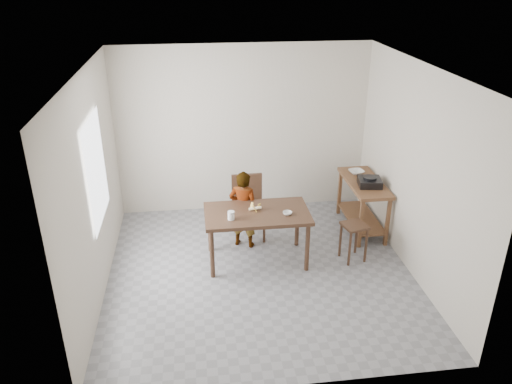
{
  "coord_description": "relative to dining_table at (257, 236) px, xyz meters",
  "views": [
    {
      "loc": [
        -0.78,
        -5.57,
        3.79
      ],
      "look_at": [
        0.0,
        0.4,
        1.0
      ],
      "focal_mm": 35.0,
      "sensor_mm": 36.0,
      "label": 1
    }
  ],
  "objects": [
    {
      "name": "dining_chair",
      "position": [
        -0.03,
        0.66,
        0.1
      ],
      "size": [
        0.47,
        0.47,
        0.94
      ],
      "primitive_type": null,
      "rotation": [
        0.0,
        0.0,
        0.03
      ],
      "color": "#3F281B",
      "rests_on": "floor"
    },
    {
      "name": "stool",
      "position": [
        1.32,
        -0.14,
        -0.1
      ],
      "size": [
        0.37,
        0.37,
        0.55
      ],
      "primitive_type": null,
      "rotation": [
        0.0,
        0.0,
        0.23
      ],
      "color": "#3F281B",
      "rests_on": "floor"
    },
    {
      "name": "gas_burner",
      "position": [
        1.74,
        0.54,
        0.48
      ],
      "size": [
        0.37,
        0.37,
        0.11
      ],
      "primitive_type": "cube",
      "rotation": [
        0.0,
        0.0,
        -0.16
      ],
      "color": "black",
      "rests_on": "prep_counter"
    },
    {
      "name": "prep_counter",
      "position": [
        1.72,
        0.7,
        0.03
      ],
      "size": [
        0.5,
        1.2,
        0.8
      ],
      "primitive_type": null,
      "color": "brown",
      "rests_on": "floor"
    },
    {
      "name": "glass_tumbler",
      "position": [
        -0.36,
        -0.16,
        0.43
      ],
      "size": [
        0.11,
        0.11,
        0.11
      ],
      "primitive_type": "cylinder",
      "rotation": [
        0.0,
        0.0,
        -0.18
      ],
      "color": "white",
      "rests_on": "dining_table"
    },
    {
      "name": "dining_table",
      "position": [
        0.0,
        0.0,
        0.0
      ],
      "size": [
        1.4,
        0.8,
        0.75
      ],
      "primitive_type": null,
      "color": "#3F281B",
      "rests_on": "floor"
    },
    {
      "name": "serving_bowl",
      "position": [
        1.69,
        1.0,
        0.45
      ],
      "size": [
        0.26,
        0.26,
        0.06
      ],
      "primitive_type": "imported",
      "rotation": [
        0.0,
        0.0,
        0.19
      ],
      "color": "silver",
      "rests_on": "prep_counter"
    },
    {
      "name": "small_bowl",
      "position": [
        0.39,
        -0.12,
        0.39
      ],
      "size": [
        0.15,
        0.15,
        0.04
      ],
      "primitive_type": "imported",
      "rotation": [
        0.0,
        0.0,
        -0.24
      ],
      "color": "silver",
      "rests_on": "dining_table"
    },
    {
      "name": "wall_front",
      "position": [
        0.0,
        -2.32,
        0.98
      ],
      "size": [
        4.0,
        0.04,
        2.7
      ],
      "primitive_type": "cube",
      "color": "beige",
      "rests_on": "ground"
    },
    {
      "name": "ceiling",
      "position": [
        0.0,
        -0.3,
        2.35
      ],
      "size": [
        4.0,
        4.0,
        0.04
      ],
      "primitive_type": "cube",
      "color": "white",
      "rests_on": "wall_back"
    },
    {
      "name": "window_pane",
      "position": [
        -1.97,
        -0.1,
        1.12
      ],
      "size": [
        0.02,
        1.1,
        1.3
      ],
      "primitive_type": "cube",
      "color": "white",
      "rests_on": "wall_left"
    },
    {
      "name": "wall_right",
      "position": [
        2.02,
        -0.3,
        0.98
      ],
      "size": [
        0.04,
        4.0,
        2.7
      ],
      "primitive_type": "cube",
      "color": "beige",
      "rests_on": "ground"
    },
    {
      "name": "banana",
      "position": [
        -0.02,
        0.06,
        0.41
      ],
      "size": [
        0.2,
        0.14,
        0.07
      ],
      "primitive_type": null,
      "rotation": [
        0.0,
        0.0,
        0.04
      ],
      "color": "yellow",
      "rests_on": "dining_table"
    },
    {
      "name": "wall_left",
      "position": [
        -2.02,
        -0.3,
        0.98
      ],
      "size": [
        0.04,
        4.0,
        2.7
      ],
      "primitive_type": "cube",
      "color": "beige",
      "rests_on": "ground"
    },
    {
      "name": "wall_back",
      "position": [
        0.0,
        1.72,
        0.98
      ],
      "size": [
        4.0,
        0.04,
        2.7
      ],
      "primitive_type": "cube",
      "color": "beige",
      "rests_on": "ground"
    },
    {
      "name": "child",
      "position": [
        -0.14,
        0.43,
        0.21
      ],
      "size": [
        0.5,
        0.42,
        1.16
      ],
      "primitive_type": "imported",
      "rotation": [
        0.0,
        0.0,
        2.74
      ],
      "color": "white",
      "rests_on": "floor"
    },
    {
      "name": "floor",
      "position": [
        0.0,
        -0.3,
        -0.4
      ],
      "size": [
        4.0,
        4.0,
        0.04
      ],
      "primitive_type": "cube",
      "color": "gray",
      "rests_on": "ground"
    }
  ]
}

